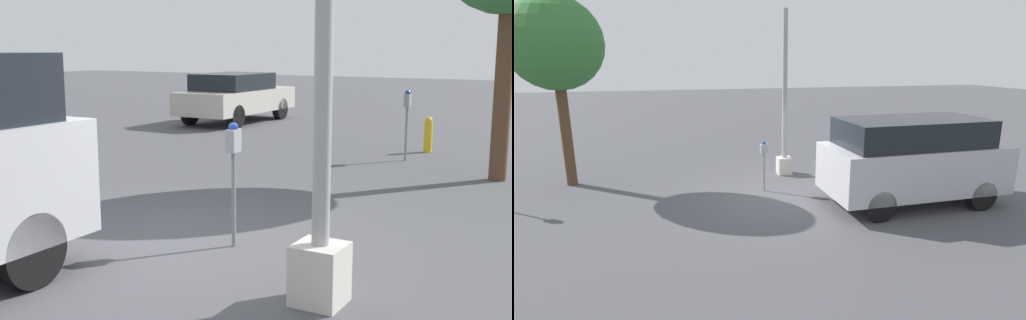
% 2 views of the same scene
% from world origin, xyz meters
% --- Properties ---
extents(ground_plane, '(80.00, 80.00, 0.00)m').
position_xyz_m(ground_plane, '(0.00, 0.00, 0.00)').
color(ground_plane, '#4C4C51').
extents(parking_meter_near, '(0.21, 0.13, 1.44)m').
position_xyz_m(parking_meter_near, '(-0.23, 0.50, 1.06)').
color(parking_meter_near, gray).
rests_on(parking_meter_near, ground).
extents(lamp_post, '(0.44, 0.44, 5.10)m').
position_xyz_m(lamp_post, '(0.80, 2.05, 1.59)').
color(lamp_post, beige).
rests_on(lamp_post, ground).
extents(parked_van, '(4.53, 2.07, 2.21)m').
position_xyz_m(parked_van, '(3.20, -1.36, 1.20)').
color(parked_van, '#B2B2B7').
rests_on(parked_van, ground).
extents(street_tree, '(2.59, 2.59, 5.36)m').
position_xyz_m(street_tree, '(-5.65, 2.46, 4.03)').
color(street_tree, '#513823').
rests_on(street_tree, ground).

